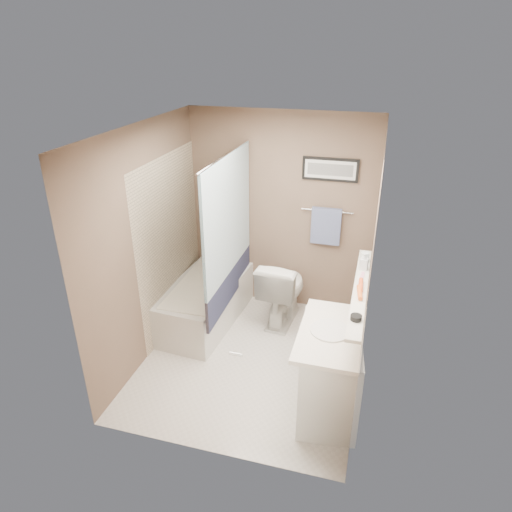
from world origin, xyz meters
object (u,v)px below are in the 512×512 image
(toilet, at_px, (283,289))
(candle_bowl_near, at_px, (356,318))
(hair_brush_back, at_px, (361,285))
(glass_jar, at_px, (365,257))
(bathtub, at_px, (206,301))
(hair_brush_front, at_px, (360,293))
(soap_bottle, at_px, (364,261))
(vanity, at_px, (329,372))

(toilet, distance_m, candle_bowl_near, 1.90)
(hair_brush_back, height_order, glass_jar, glass_jar)
(candle_bowl_near, bearing_deg, hair_brush_back, 90.00)
(bathtub, xyz_separation_m, glass_jar, (1.79, -0.21, 0.92))
(toilet, bearing_deg, candle_bowl_near, 125.25)
(hair_brush_front, distance_m, soap_bottle, 0.50)
(soap_bottle, bearing_deg, vanity, -104.83)
(hair_brush_front, relative_size, soap_bottle, 1.34)
(vanity, bearing_deg, glass_jar, 71.29)
(bathtub, xyz_separation_m, hair_brush_back, (1.79, -0.74, 0.89))
(bathtub, xyz_separation_m, soap_bottle, (1.79, -0.38, 0.95))
(toilet, relative_size, vanity, 0.91)
(bathtub, height_order, hair_brush_back, hair_brush_back)
(hair_brush_back, relative_size, glass_jar, 2.20)
(bathtub, height_order, glass_jar, glass_jar)
(hair_brush_front, bearing_deg, soap_bottle, 90.00)
(glass_jar, bearing_deg, hair_brush_back, -90.00)
(soap_bottle, bearing_deg, toilet, 145.35)
(candle_bowl_near, distance_m, hair_brush_front, 0.40)
(hair_brush_front, xyz_separation_m, hair_brush_back, (0.00, 0.13, 0.00))
(vanity, distance_m, hair_brush_front, 0.79)
(toilet, distance_m, soap_bottle, 1.35)
(candle_bowl_near, distance_m, soap_bottle, 0.89)
(vanity, xyz_separation_m, hair_brush_back, (0.19, 0.34, 0.74))
(bathtub, relative_size, glass_jar, 15.00)
(vanity, relative_size, candle_bowl_near, 10.00)
(soap_bottle, bearing_deg, bathtub, 168.04)
(bathtub, relative_size, vanity, 1.67)
(toilet, bearing_deg, glass_jar, 157.54)
(candle_bowl_near, bearing_deg, glass_jar, 90.00)
(candle_bowl_near, relative_size, soap_bottle, 0.55)
(toilet, distance_m, hair_brush_back, 1.52)
(candle_bowl_near, bearing_deg, hair_brush_front, 90.00)
(bathtub, relative_size, hair_brush_back, 6.82)
(vanity, xyz_separation_m, glass_jar, (0.19, 0.86, 0.77))
(hair_brush_back, bearing_deg, glass_jar, 90.00)
(vanity, relative_size, hair_brush_back, 4.09)
(soap_bottle, bearing_deg, glass_jar, 90.00)
(candle_bowl_near, xyz_separation_m, soap_bottle, (0.00, 0.89, 0.06))
(glass_jar, xyz_separation_m, soap_bottle, (0.00, -0.16, 0.03))
(toilet, distance_m, vanity, 1.50)
(vanity, distance_m, soap_bottle, 1.08)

